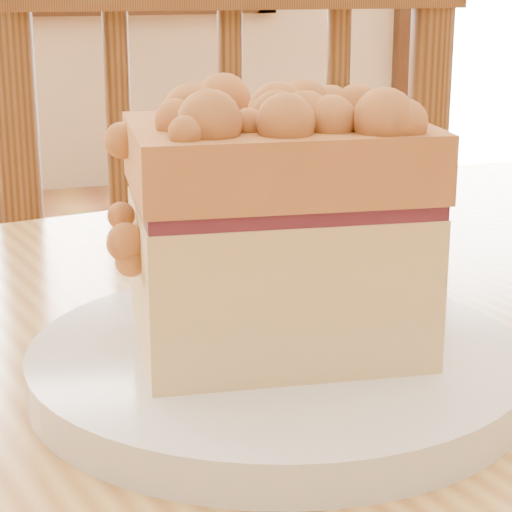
{
  "coord_description": "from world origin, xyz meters",
  "views": [
    {
      "loc": [
        -0.2,
        -0.23,
        0.92
      ],
      "look_at": [
        -0.08,
        0.18,
        0.8
      ],
      "focal_mm": 70.0,
      "sensor_mm": 36.0,
      "label": 1
    }
  ],
  "objects": [
    {
      "name": "plate",
      "position": [
        -0.08,
        0.15,
        0.76
      ],
      "size": [
        0.21,
        0.21,
        0.02
      ],
      "color": "white",
      "rests_on": "cafe_table_main"
    },
    {
      "name": "cake_slice",
      "position": [
        -0.08,
        0.15,
        0.82
      ],
      "size": [
        0.13,
        0.1,
        0.11
      ],
      "rotation": [
        0.0,
        0.0,
        -0.1
      ],
      "color": "#EAC484",
      "rests_on": "plate"
    },
    {
      "name": "cafe_chair_main",
      "position": [
        0.04,
        0.72,
        0.49
      ],
      "size": [
        0.47,
        0.47,
        0.96
      ],
      "rotation": [
        0.0,
        0.0,
        3.05
      ],
      "color": "brown",
      "rests_on": "ground"
    }
  ]
}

